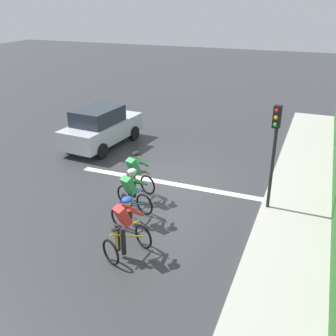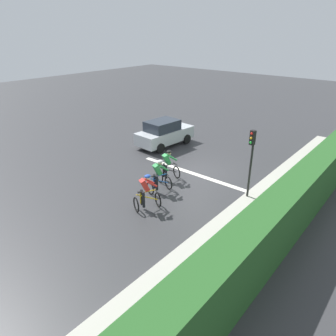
{
  "view_description": "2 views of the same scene",
  "coord_description": "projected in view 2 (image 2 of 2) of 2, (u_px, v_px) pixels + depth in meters",
  "views": [
    {
      "loc": [
        -4.56,
        11.73,
        6.04
      ],
      "look_at": [
        -0.25,
        0.99,
        0.95
      ],
      "focal_mm": 41.43,
      "sensor_mm": 36.0,
      "label": 1
    },
    {
      "loc": [
        -8.88,
        13.09,
        7.32
      ],
      "look_at": [
        0.1,
        2.29,
        1.02
      ],
      "focal_mm": 33.51,
      "sensor_mm": 36.0,
      "label": 2
    }
  ],
  "objects": [
    {
      "name": "cyclist_lead",
      "position": [
        146.0,
        193.0,
        13.52
      ],
      "size": [
        1.09,
        1.27,
        1.66
      ],
      "color": "black",
      "rests_on": "ground"
    },
    {
      "name": "ground_plane",
      "position": [
        196.0,
        172.0,
        17.36
      ],
      "size": [
        80.0,
        80.0,
        0.0
      ],
      "primitive_type": "plane",
      "color": "#333335"
    },
    {
      "name": "road_marking_stop_line",
      "position": [
        194.0,
        174.0,
        17.2
      ],
      "size": [
        7.0,
        0.3,
        0.01
      ],
      "primitive_type": "cube",
      "color": "silver",
      "rests_on": "ground"
    },
    {
      "name": "stone_wall_low",
      "position": [
        282.0,
        219.0,
        12.54
      ],
      "size": [
        0.44,
        25.37,
        0.65
      ],
      "primitive_type": "cube",
      "color": "gray",
      "rests_on": "ground"
    },
    {
      "name": "traffic_light_near_crossing",
      "position": [
        251.0,
        155.0,
        13.77
      ],
      "size": [
        0.23,
        0.31,
        3.34
      ],
      "color": "black",
      "rests_on": "ground"
    },
    {
      "name": "cyclist_mid",
      "position": [
        168.0,
        166.0,
        16.14
      ],
      "size": [
        1.01,
        1.25,
        1.66
      ],
      "color": "black",
      "rests_on": "ground"
    },
    {
      "name": "hedge_wall",
      "position": [
        293.0,
        205.0,
        12.05
      ],
      "size": [
        1.1,
        25.37,
        2.19
      ],
      "primitive_type": "cube",
      "color": "#265623",
      "rests_on": "ground"
    },
    {
      "name": "cyclist_second",
      "position": [
        159.0,
        177.0,
        14.97
      ],
      "size": [
        0.99,
        1.24,
        1.66
      ],
      "color": "black",
      "rests_on": "ground"
    },
    {
      "name": "sidewalk_kerb",
      "position": [
        260.0,
        217.0,
        13.18
      ],
      "size": [
        2.8,
        25.37,
        0.12
      ],
      "primitive_type": "cube",
      "color": "#ADA89E",
      "rests_on": "ground"
    },
    {
      "name": "car_silver",
      "position": [
        164.0,
        133.0,
        21.0
      ],
      "size": [
        2.14,
        4.22,
        1.76
      ],
      "color": "#B7BCC1",
      "rests_on": "ground"
    }
  ]
}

